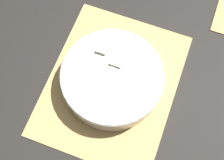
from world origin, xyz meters
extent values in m
plane|color=black|center=(0.00, 0.00, 0.00)|extent=(6.00, 6.00, 0.00)
cube|color=tan|center=(0.00, 0.00, 0.00)|extent=(0.43, 0.34, 0.01)
cube|color=brown|center=(-0.17, 0.00, 0.00)|extent=(0.01, 0.33, 0.00)
cube|color=brown|center=(-0.13, 0.00, 0.00)|extent=(0.01, 0.33, 0.00)
cube|color=brown|center=(-0.09, 0.00, 0.00)|extent=(0.01, 0.33, 0.00)
cube|color=brown|center=(-0.04, 0.00, 0.00)|extent=(0.01, 0.33, 0.00)
cube|color=brown|center=(0.00, 0.00, 0.00)|extent=(0.01, 0.33, 0.00)
cube|color=brown|center=(0.04, 0.00, 0.00)|extent=(0.01, 0.33, 0.00)
cube|color=brown|center=(0.09, 0.00, 0.00)|extent=(0.01, 0.33, 0.00)
cube|color=brown|center=(0.13, 0.00, 0.00)|extent=(0.01, 0.33, 0.00)
cube|color=brown|center=(0.17, 0.00, 0.00)|extent=(0.01, 0.33, 0.00)
cylinder|color=silver|center=(0.00, 0.00, 0.04)|extent=(0.27, 0.27, 0.07)
torus|color=silver|center=(0.00, 0.00, 0.07)|extent=(0.27, 0.27, 0.01)
cylinder|color=#F4EABC|center=(0.01, -0.09, 0.05)|extent=(0.03, 0.03, 0.01)
cylinder|color=#F4EABC|center=(-0.04, -0.02, 0.06)|extent=(0.03, 0.03, 0.01)
cylinder|color=#F4EABC|center=(0.01, -0.09, 0.02)|extent=(0.03, 0.03, 0.01)
cylinder|color=#F4EABC|center=(0.07, -0.06, 0.02)|extent=(0.03, 0.03, 0.01)
cylinder|color=#F4EABC|center=(-0.07, 0.04, 0.07)|extent=(0.03, 0.03, 0.01)
cylinder|color=#F4EABC|center=(0.01, -0.01, 0.05)|extent=(0.03, 0.03, 0.01)
cylinder|color=#F4EABC|center=(0.07, 0.00, 0.03)|extent=(0.03, 0.03, 0.01)
cylinder|color=#F4EABC|center=(0.00, -0.06, 0.04)|extent=(0.03, 0.03, 0.01)
cube|color=white|center=(0.04, 0.00, 0.07)|extent=(0.03, 0.03, 0.03)
cube|color=white|center=(0.09, 0.01, 0.06)|extent=(0.03, 0.03, 0.03)
cube|color=white|center=(-0.04, 0.03, 0.03)|extent=(0.03, 0.03, 0.03)
cube|color=white|center=(-0.10, 0.02, 0.03)|extent=(0.03, 0.03, 0.03)
cube|color=white|center=(0.06, -0.03, 0.05)|extent=(0.02, 0.02, 0.02)
cube|color=white|center=(0.03, 0.02, 0.04)|extent=(0.02, 0.02, 0.02)
cube|color=white|center=(0.06, 0.06, 0.04)|extent=(0.02, 0.02, 0.02)
cube|color=white|center=(0.06, 0.05, 0.07)|extent=(0.03, 0.03, 0.03)
cube|color=white|center=(-0.02, -0.03, 0.03)|extent=(0.02, 0.02, 0.02)
cube|color=white|center=(-0.09, -0.01, 0.06)|extent=(0.03, 0.03, 0.03)
cube|color=white|center=(0.03, 0.07, 0.04)|extent=(0.03, 0.03, 0.03)
cube|color=white|center=(0.09, 0.03, 0.02)|extent=(0.03, 0.03, 0.03)
cube|color=white|center=(0.04, -0.06, 0.03)|extent=(0.03, 0.03, 0.03)
ellipsoid|color=#F9A338|center=(0.00, 0.05, 0.03)|extent=(0.03, 0.02, 0.01)
ellipsoid|color=#F9A338|center=(-0.04, -0.01, 0.03)|extent=(0.03, 0.02, 0.02)
ellipsoid|color=#F9A338|center=(-0.08, 0.03, 0.03)|extent=(0.03, 0.01, 0.01)
ellipsoid|color=#B2231E|center=(-0.07, 0.06, 0.02)|extent=(0.04, 0.02, 0.02)
ellipsoid|color=#F9A338|center=(-0.06, -0.04, 0.02)|extent=(0.03, 0.02, 0.01)
ellipsoid|color=#F9A338|center=(0.00, 0.08, 0.02)|extent=(0.03, 0.01, 0.01)
ellipsoid|color=#F9A338|center=(-0.01, 0.01, 0.05)|extent=(0.03, 0.02, 0.02)
ellipsoid|color=#F9A338|center=(-0.05, 0.06, 0.05)|extent=(0.03, 0.02, 0.01)
ellipsoid|color=#F9A338|center=(-0.06, -0.04, 0.04)|extent=(0.03, 0.01, 0.01)
camera|label=1|loc=(-0.28, -0.10, 0.81)|focal=50.00mm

